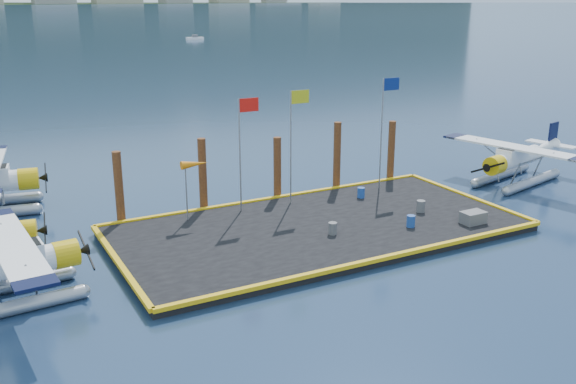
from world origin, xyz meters
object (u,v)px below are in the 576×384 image
drum_1 (411,221)px  piling_1 (203,177)px  flagpole_yellow (294,130)px  piling_4 (391,153)px  flagpole_blue (385,117)px  drum_2 (421,206)px  drum_4 (361,193)px  piling_2 (277,170)px  crate (473,217)px  flagpole_red (243,137)px  piling_0 (119,190)px  piling_3 (337,158)px  windsock (194,165)px  seaplane_d (515,161)px  seaplane_a (5,270)px  drum_3 (333,228)px

drum_1 → piling_1: (-7.94, 7.79, 1.41)m
flagpole_yellow → piling_4: (7.80, 1.60, -2.51)m
flagpole_blue → piling_4: (1.80, 1.60, -2.69)m
drum_2 → drum_1: bearing=-140.6°
drum_4 → piling_2: bearing=146.6°
drum_1 → drum_2: size_ratio=0.93×
crate → flagpole_red: (-9.35, 7.25, 3.69)m
piling_0 → piling_3: bearing=0.0°
drum_1 → piling_0: bearing=147.9°
flagpole_yellow → crate: bearing=-48.8°
flagpole_red → windsock: flagpole_red is taller
crate → seaplane_d: bearing=31.8°
seaplane_a → piling_0: 8.83m
drum_2 → piling_1: (-9.85, 6.23, 1.38)m
drum_2 → piling_2: 8.29m
piling_3 → piling_4: piling_3 is taller
drum_2 → drum_3: size_ratio=1.07×
piling_0 → seaplane_a: bearing=-132.8°
drum_2 → windsock: bearing=156.9°
crate → windsock: 14.31m
drum_4 → flagpole_yellow: 5.48m
seaplane_d → drum_3: seaplane_d is taller
seaplane_d → piling_4: bearing=47.7°
drum_2 → crate: drum_2 is taller
piling_2 → piling_3: piling_3 is taller
flagpole_yellow → drum_3: bearing=-98.0°
piling_2 → seaplane_a: bearing=-156.7°
seaplane_a → flagpole_yellow: 16.25m
drum_1 → windsock: (-8.97, 6.19, 2.53)m
flagpole_yellow → windsock: 5.87m
drum_1 → piling_1: size_ratio=0.14×
seaplane_d → flagpole_yellow: flagpole_yellow is taller
drum_2 → piling_3: size_ratio=0.15×
flagpole_blue → windsock: bearing=180.0°
seaplane_a → drum_4: (18.98, 3.83, -0.71)m
drum_4 → crate: (2.57, -6.21, 0.01)m
flagpole_blue → windsock: size_ratio=2.08×
seaplane_a → drum_1: size_ratio=15.46×
flagpole_red → piling_3: 7.33m
drum_3 → piling_4: size_ratio=0.15×
flagpole_red → flagpole_yellow: bearing=0.0°
drum_1 → piling_1: bearing=135.5°
drum_2 → windsock: (-10.87, 4.63, 2.51)m
flagpole_blue → piling_4: size_ratio=1.62×
drum_3 → piling_0: (-8.47, 6.84, 1.31)m
drum_3 → flagpole_blue: 9.41m
drum_4 → piling_1: size_ratio=0.14×
crate → windsock: windsock is taller
piling_1 → piling_2: (4.50, 0.00, -0.20)m
piling_0 → piling_3: size_ratio=0.93×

